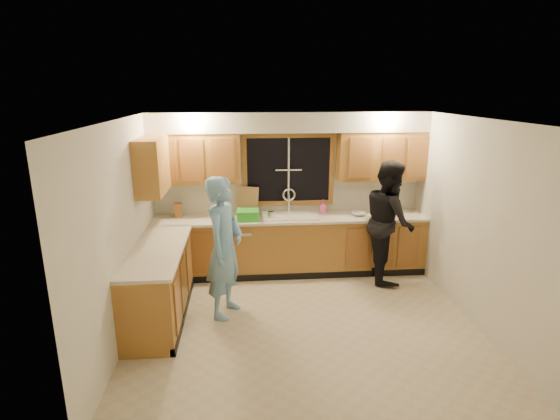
# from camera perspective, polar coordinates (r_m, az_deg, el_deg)

# --- Properties ---
(floor) EXTENTS (4.20, 4.20, 0.00)m
(floor) POSITION_cam_1_polar(r_m,az_deg,el_deg) (5.64, 3.10, -14.53)
(floor) COLOR #C3B496
(floor) RESTS_ON ground
(ceiling) EXTENTS (4.20, 4.20, 0.00)m
(ceiling) POSITION_cam_1_polar(r_m,az_deg,el_deg) (4.90, 3.53, 11.70)
(ceiling) COLOR white
(wall_back) EXTENTS (4.20, 0.00, 4.20)m
(wall_back) POSITION_cam_1_polar(r_m,az_deg,el_deg) (6.95, 1.10, 2.44)
(wall_back) COLOR silver
(wall_back) RESTS_ON ground
(wall_left) EXTENTS (0.00, 3.80, 3.80)m
(wall_left) POSITION_cam_1_polar(r_m,az_deg,el_deg) (5.27, -19.96, -2.82)
(wall_left) COLOR silver
(wall_left) RESTS_ON ground
(wall_right) EXTENTS (0.00, 3.80, 3.80)m
(wall_right) POSITION_cam_1_polar(r_m,az_deg,el_deg) (5.81, 24.28, -1.61)
(wall_right) COLOR silver
(wall_right) RESTS_ON ground
(base_cabinets_back) EXTENTS (4.20, 0.60, 0.88)m
(base_cabinets_back) POSITION_cam_1_polar(r_m,az_deg,el_deg) (6.90, 1.32, -4.70)
(base_cabinets_back) COLOR #AC7432
(base_cabinets_back) RESTS_ON ground
(base_cabinets_left) EXTENTS (0.60, 1.90, 0.88)m
(base_cabinets_left) POSITION_cam_1_polar(r_m,az_deg,el_deg) (5.81, -15.46, -9.31)
(base_cabinets_left) COLOR #AC7432
(base_cabinets_left) RESTS_ON ground
(countertop_back) EXTENTS (4.20, 0.63, 0.04)m
(countertop_back) POSITION_cam_1_polar(r_m,az_deg,el_deg) (6.74, 1.36, -1.07)
(countertop_back) COLOR beige
(countertop_back) RESTS_ON base_cabinets_back
(countertop_left) EXTENTS (0.63, 1.90, 0.04)m
(countertop_left) POSITION_cam_1_polar(r_m,az_deg,el_deg) (5.63, -15.64, -5.05)
(countertop_left) COLOR beige
(countertop_left) RESTS_ON base_cabinets_left
(upper_cabinets_left) EXTENTS (1.35, 0.33, 0.75)m
(upper_cabinets_left) POSITION_cam_1_polar(r_m,az_deg,el_deg) (6.68, -11.05, 6.64)
(upper_cabinets_left) COLOR #AC7432
(upper_cabinets_left) RESTS_ON wall_back
(upper_cabinets_right) EXTENTS (1.35, 0.33, 0.75)m
(upper_cabinets_right) POSITION_cam_1_polar(r_m,az_deg,el_deg) (6.98, 13.07, 6.90)
(upper_cabinets_right) COLOR #AC7432
(upper_cabinets_right) RESTS_ON wall_back
(upper_cabinets_return) EXTENTS (0.33, 0.90, 0.75)m
(upper_cabinets_return) POSITION_cam_1_polar(r_m,az_deg,el_deg) (6.16, -16.37, 5.57)
(upper_cabinets_return) COLOR #AC7432
(upper_cabinets_return) RESTS_ON wall_left
(soffit) EXTENTS (4.20, 0.35, 0.30)m
(soffit) POSITION_cam_1_polar(r_m,az_deg,el_deg) (6.61, 1.31, 11.41)
(soffit) COLOR beige
(soffit) RESTS_ON wall_back
(window_frame) EXTENTS (1.44, 0.03, 1.14)m
(window_frame) POSITION_cam_1_polar(r_m,az_deg,el_deg) (6.87, 1.12, 5.26)
(window_frame) COLOR black
(window_frame) RESTS_ON wall_back
(sink) EXTENTS (0.86, 0.52, 0.57)m
(sink) POSITION_cam_1_polar(r_m,az_deg,el_deg) (6.77, 1.34, -1.31)
(sink) COLOR white
(sink) RESTS_ON countertop_back
(dishwasher) EXTENTS (0.60, 0.56, 0.82)m
(dishwasher) POSITION_cam_1_polar(r_m,az_deg,el_deg) (6.86, -5.77, -5.15)
(dishwasher) COLOR white
(dishwasher) RESTS_ON floor
(stove) EXTENTS (0.58, 0.75, 0.90)m
(stove) POSITION_cam_1_polar(r_m,az_deg,el_deg) (5.30, -16.56, -11.78)
(stove) COLOR white
(stove) RESTS_ON floor
(man) EXTENTS (0.65, 0.78, 1.81)m
(man) POSITION_cam_1_polar(r_m,az_deg,el_deg) (5.53, -7.27, -4.89)
(man) COLOR #6FA6D3
(man) RESTS_ON floor
(woman) EXTENTS (0.75, 0.94, 1.83)m
(woman) POSITION_cam_1_polar(r_m,az_deg,el_deg) (6.73, 14.04, -1.41)
(woman) COLOR black
(woman) RESTS_ON floor
(knife_block) EXTENTS (0.13, 0.11, 0.22)m
(knife_block) POSITION_cam_1_polar(r_m,az_deg,el_deg) (6.88, -13.16, -0.02)
(knife_block) COLOR #A1632C
(knife_block) RESTS_ON countertop_back
(cutting_board) EXTENTS (0.35, 0.22, 0.44)m
(cutting_board) POSITION_cam_1_polar(r_m,az_deg,el_deg) (6.81, -4.23, 1.19)
(cutting_board) COLOR tan
(cutting_board) RESTS_ON countertop_back
(dish_crate) EXTENTS (0.33, 0.31, 0.15)m
(dish_crate) POSITION_cam_1_polar(r_m,az_deg,el_deg) (6.58, -4.23, -0.64)
(dish_crate) COLOR green
(dish_crate) RESTS_ON countertop_back
(soap_bottle) EXTENTS (0.11, 0.11, 0.21)m
(soap_bottle) POSITION_cam_1_polar(r_m,az_deg,el_deg) (6.98, 5.65, 0.51)
(soap_bottle) COLOR pink
(soap_bottle) RESTS_ON countertop_back
(bowl) EXTENTS (0.23, 0.23, 0.05)m
(bowl) POSITION_cam_1_polar(r_m,az_deg,el_deg) (6.90, 10.24, -0.52)
(bowl) COLOR silver
(bowl) RESTS_ON countertop_back
(can_left) EXTENTS (0.08, 0.08, 0.11)m
(can_left) POSITION_cam_1_polar(r_m,az_deg,el_deg) (6.63, -1.06, -0.66)
(can_left) COLOR #B8AF8E
(can_left) RESTS_ON countertop_back
(can_right) EXTENTS (0.08, 0.08, 0.12)m
(can_right) POSITION_cam_1_polar(r_m,az_deg,el_deg) (6.58, -1.32, -0.75)
(can_right) COLOR #B8AF8E
(can_right) RESTS_ON countertop_back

